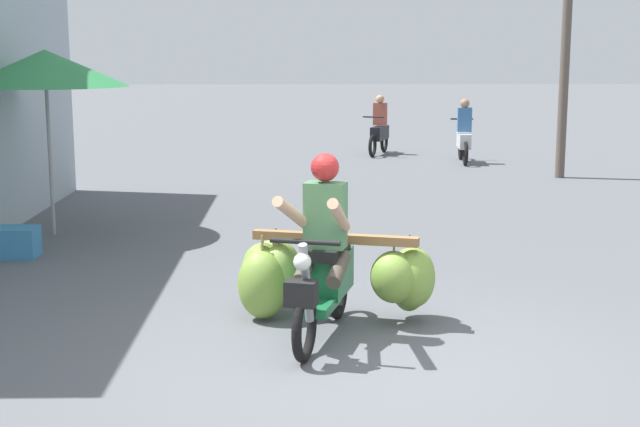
% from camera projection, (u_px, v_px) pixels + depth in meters
% --- Properties ---
extents(ground_plane, '(120.00, 120.00, 0.00)m').
position_uv_depth(ground_plane, '(372.00, 368.00, 6.93)').
color(ground_plane, '#56595E').
extents(motorbike_main_loaded, '(1.88, 1.96, 1.58)m').
position_uv_depth(motorbike_main_loaded, '(322.00, 271.00, 7.98)').
color(motorbike_main_loaded, black).
rests_on(motorbike_main_loaded, ground).
extents(motorbike_distant_ahead_left, '(0.50, 1.62, 1.40)m').
position_uv_depth(motorbike_distant_ahead_left, '(464.00, 137.00, 19.51)').
color(motorbike_distant_ahead_left, black).
rests_on(motorbike_distant_ahead_left, ground).
extents(motorbike_distant_ahead_right, '(0.71, 1.55, 1.40)m').
position_uv_depth(motorbike_distant_ahead_right, '(379.00, 130.00, 21.19)').
color(motorbike_distant_ahead_right, black).
rests_on(motorbike_distant_ahead_right, ground).
extents(market_umbrella_near_shop, '(2.15, 2.15, 2.44)m').
position_uv_depth(market_umbrella_near_shop, '(45.00, 68.00, 11.59)').
color(market_umbrella_near_shop, '#99999E').
rests_on(market_umbrella_near_shop, ground).
extents(produce_crate, '(0.56, 0.40, 0.36)m').
position_uv_depth(produce_crate, '(13.00, 242.00, 10.63)').
color(produce_crate, teal).
rests_on(produce_crate, ground).
extents(utility_pole, '(0.18, 0.18, 6.53)m').
position_uv_depth(utility_pole, '(568.00, 5.00, 16.79)').
color(utility_pole, brown).
rests_on(utility_pole, ground).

